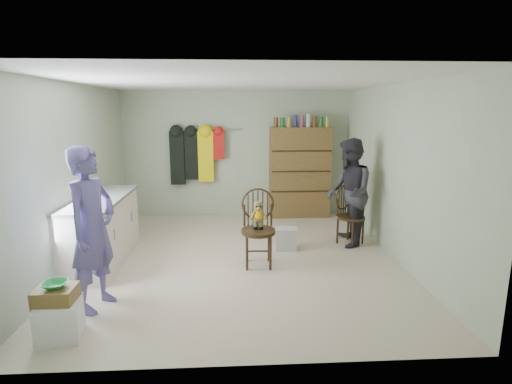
{
  "coord_description": "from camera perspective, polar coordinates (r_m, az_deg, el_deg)",
  "views": [
    {
      "loc": [
        -0.08,
        -5.53,
        2.15
      ],
      "look_at": [
        0.25,
        0.2,
        0.95
      ],
      "focal_mm": 28.0,
      "sensor_mm": 36.0,
      "label": 1
    }
  ],
  "objects": [
    {
      "name": "coat_rack",
      "position": [
        8.0,
        -8.67,
        5.22
      ],
      "size": [
        1.42,
        0.12,
        1.09
      ],
      "color": "#99999E",
      "rests_on": "ground"
    },
    {
      "name": "ground_plane",
      "position": [
        5.94,
        -2.33,
        -9.44
      ],
      "size": [
        5.0,
        5.0,
        0.0
      ],
      "primitive_type": "plane",
      "color": "beige",
      "rests_on": "ground"
    },
    {
      "name": "chair_front",
      "position": [
        5.53,
        0.31,
        -4.4
      ],
      "size": [
        0.49,
        0.49,
        1.07
      ],
      "rotation": [
        0.0,
        0.0,
        -0.03
      ],
      "color": "#352412",
      "rests_on": "ground"
    },
    {
      "name": "person_left",
      "position": [
        4.62,
        -22.35,
        -4.93
      ],
      "size": [
        0.61,
        0.75,
        1.79
      ],
      "primitive_type": "imported",
      "rotation": [
        0.0,
        0.0,
        1.26
      ],
      "color": "#564E8F",
      "rests_on": "ground"
    },
    {
      "name": "person_right",
      "position": [
        6.45,
        13.11,
        -0.08
      ],
      "size": [
        0.73,
        0.89,
        1.71
      ],
      "primitive_type": "imported",
      "rotation": [
        0.0,
        0.0,
        -1.67
      ],
      "color": "#2D2B33",
      "rests_on": "ground"
    },
    {
      "name": "counter",
      "position": [
        6.08,
        -21.16,
        -5.05
      ],
      "size": [
        0.64,
        1.86,
        0.94
      ],
      "color": "silver",
      "rests_on": "ground"
    },
    {
      "name": "stool",
      "position": [
        4.39,
        -26.45,
        -15.13
      ],
      "size": [
        0.36,
        0.31,
        0.51
      ],
      "primitive_type": "cube",
      "color": "brown",
      "rests_on": "ground"
    },
    {
      "name": "chair_far",
      "position": [
        6.61,
        13.05,
        -2.89
      ],
      "size": [
        0.59,
        0.59,
        0.95
      ],
      "rotation": [
        0.0,
        0.0,
        0.66
      ],
      "color": "#352412",
      "rests_on": "ground"
    },
    {
      "name": "dresser",
      "position": [
        8.04,
        6.28,
        2.91
      ],
      "size": [
        1.2,
        0.39,
        2.05
      ],
      "color": "brown",
      "rests_on": "ground"
    },
    {
      "name": "bowl",
      "position": [
        4.27,
        -26.81,
        -11.74
      ],
      "size": [
        0.23,
        0.23,
        0.06
      ],
      "primitive_type": "imported",
      "color": "green",
      "rests_on": "stool"
    },
    {
      "name": "striped_bag",
      "position": [
        6.26,
        4.35,
        -6.67
      ],
      "size": [
        0.34,
        0.27,
        0.34
      ],
      "primitive_type": "cube",
      "rotation": [
        0.0,
        0.0,
        -0.08
      ],
      "color": "#E57C72",
      "rests_on": "ground"
    },
    {
      "name": "plastic_tub",
      "position": [
        4.39,
        -26.26,
        -16.12
      ],
      "size": [
        0.45,
        0.43,
        0.37
      ],
      "primitive_type": "cube",
      "rotation": [
        0.0,
        0.0,
        0.18
      ],
      "color": "white",
      "rests_on": "ground"
    },
    {
      "name": "room_walls",
      "position": [
        6.09,
        -2.54,
        6.41
      ],
      "size": [
        5.0,
        5.0,
        5.0
      ],
      "color": "#B0BE9F",
      "rests_on": "ground"
    }
  ]
}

